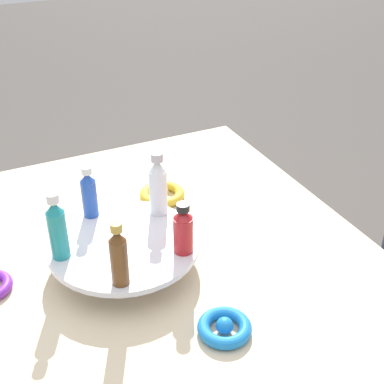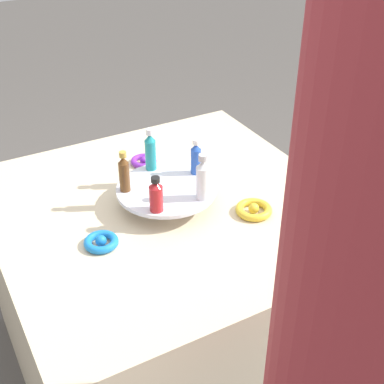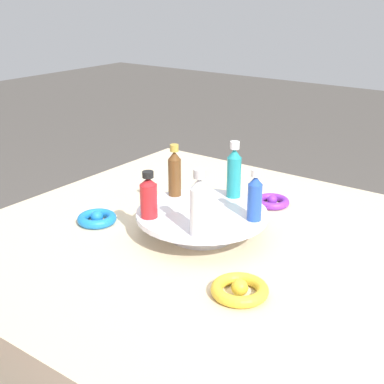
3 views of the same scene
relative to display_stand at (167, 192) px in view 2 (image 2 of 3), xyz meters
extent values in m
plane|color=#4C4742|center=(0.00, 0.00, -0.74)|extent=(12.00, 12.00, 0.00)
cube|color=beige|center=(0.00, 0.00, -0.39)|extent=(1.03, 1.03, 0.70)
cylinder|color=silver|center=(0.00, 0.00, -0.04)|extent=(0.15, 0.15, 0.01)
cylinder|color=silver|center=(0.00, 0.00, -0.01)|extent=(0.08, 0.08, 0.04)
cylinder|color=silver|center=(0.00, 0.00, 0.01)|extent=(0.30, 0.30, 0.01)
cylinder|color=teal|center=(0.01, 0.12, 0.07)|extent=(0.03, 0.03, 0.10)
cone|color=teal|center=(0.01, 0.12, 0.13)|extent=(0.03, 0.03, 0.02)
cylinder|color=silver|center=(0.01, 0.12, 0.15)|extent=(0.02, 0.02, 0.02)
cylinder|color=brown|center=(-0.11, 0.04, 0.06)|extent=(0.03, 0.03, 0.09)
cone|color=brown|center=(-0.11, 0.04, 0.12)|extent=(0.03, 0.03, 0.02)
cylinder|color=#B79338|center=(-0.11, 0.04, 0.14)|extent=(0.02, 0.02, 0.02)
cylinder|color=#B21E23|center=(-0.08, -0.09, 0.06)|extent=(0.04, 0.04, 0.08)
cone|color=#B21E23|center=(-0.08, -0.09, 0.10)|extent=(0.04, 0.04, 0.02)
cylinder|color=black|center=(-0.08, -0.09, 0.12)|extent=(0.03, 0.03, 0.01)
cylinder|color=silver|center=(0.07, -0.10, 0.07)|extent=(0.04, 0.04, 0.10)
cone|color=silver|center=(0.07, -0.10, 0.13)|extent=(0.04, 0.04, 0.02)
cylinder|color=#B2B2B7|center=(0.07, -0.10, 0.15)|extent=(0.02, 0.02, 0.02)
cylinder|color=#234CAD|center=(0.12, 0.03, 0.06)|extent=(0.03, 0.03, 0.08)
cone|color=#234CAD|center=(0.12, 0.03, 0.11)|extent=(0.03, 0.03, 0.02)
cylinder|color=silver|center=(0.12, 0.03, 0.13)|extent=(0.02, 0.02, 0.01)
torus|color=blue|center=(-0.25, -0.09, -0.03)|extent=(0.10, 0.10, 0.02)
sphere|color=blue|center=(-0.25, -0.09, -0.03)|extent=(0.03, 0.03, 0.03)
torus|color=gold|center=(0.21, -0.17, -0.03)|extent=(0.11, 0.11, 0.02)
sphere|color=gold|center=(0.21, -0.17, -0.03)|extent=(0.03, 0.03, 0.03)
torus|color=purple|center=(0.04, 0.26, -0.03)|extent=(0.09, 0.09, 0.02)
sphere|color=purple|center=(0.04, 0.26, -0.03)|extent=(0.03, 0.03, 0.03)
cylinder|color=#9E2D33|center=(-0.06, -0.84, 0.39)|extent=(0.29, 0.29, 0.82)
camera|label=1|loc=(-0.83, 0.24, 0.65)|focal=50.00mm
camera|label=2|loc=(-0.59, -1.22, 0.87)|focal=50.00mm
camera|label=3|loc=(0.65, -0.92, 0.50)|focal=50.00mm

